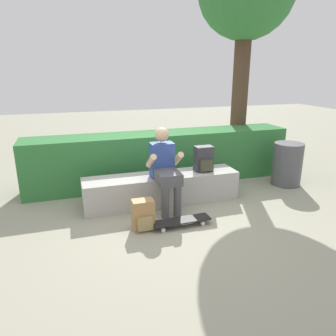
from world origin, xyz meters
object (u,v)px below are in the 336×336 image
(backpack_on_ground, at_px, (143,215))
(person_skater, at_px, (165,167))
(backpack_on_bench, at_px, (204,159))
(bench_main, at_px, (162,189))
(skateboard_near_person, at_px, (181,221))
(trash_bin, at_px, (287,164))

(backpack_on_ground, bearing_deg, person_skater, 49.76)
(person_skater, distance_m, backpack_on_bench, 0.74)
(person_skater, xyz_separation_m, backpack_on_bench, (0.71, 0.21, -0.00))
(bench_main, distance_m, backpack_on_bench, 0.81)
(backpack_on_bench, bearing_deg, person_skater, -163.36)
(bench_main, xyz_separation_m, backpack_on_bench, (0.69, -0.01, 0.42))
(skateboard_near_person, distance_m, backpack_on_bench, 1.22)
(person_skater, distance_m, trash_bin, 2.43)
(person_skater, xyz_separation_m, backpack_on_ground, (-0.46, -0.54, -0.46))
(trash_bin, bearing_deg, backpack_on_bench, -176.19)
(skateboard_near_person, height_order, backpack_on_bench, backpack_on_bench)
(bench_main, xyz_separation_m, skateboard_near_person, (0.02, -0.85, -0.15))
(person_skater, height_order, skateboard_near_person, person_skater)
(backpack_on_bench, bearing_deg, bench_main, 179.22)
(backpack_on_ground, bearing_deg, skateboard_near_person, -9.40)
(person_skater, distance_m, skateboard_near_person, 0.85)
(bench_main, bearing_deg, backpack_on_bench, -0.78)
(bench_main, height_order, backpack_on_ground, bench_main)
(skateboard_near_person, height_order, trash_bin, trash_bin)
(bench_main, xyz_separation_m, backpack_on_ground, (-0.48, -0.76, -0.03))
(trash_bin, bearing_deg, person_skater, -172.28)
(trash_bin, bearing_deg, backpack_on_ground, -163.08)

